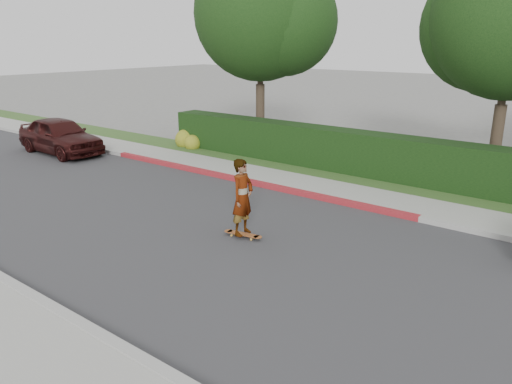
% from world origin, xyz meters
% --- Properties ---
extents(ground, '(120.00, 120.00, 0.00)m').
position_xyz_m(ground, '(0.00, 0.00, 0.00)').
color(ground, slate).
rests_on(ground, ground).
extents(road, '(60.00, 8.00, 0.01)m').
position_xyz_m(road, '(0.00, 0.00, 0.01)').
color(road, '#2D2D30').
rests_on(road, ground).
extents(curb_near, '(60.00, 0.20, 0.15)m').
position_xyz_m(curb_near, '(0.00, -4.10, 0.07)').
color(curb_near, '#9E9E99').
rests_on(curb_near, ground).
extents(curb_far, '(60.00, 0.20, 0.15)m').
position_xyz_m(curb_far, '(0.00, 4.10, 0.07)').
color(curb_far, '#9E9E99').
rests_on(curb_far, ground).
extents(curb_red_section, '(12.00, 0.21, 0.15)m').
position_xyz_m(curb_red_section, '(-5.00, 4.10, 0.08)').
color(curb_red_section, maroon).
rests_on(curb_red_section, ground).
extents(sidewalk_far, '(60.00, 1.60, 0.12)m').
position_xyz_m(sidewalk_far, '(0.00, 5.00, 0.06)').
color(sidewalk_far, gray).
rests_on(sidewalk_far, ground).
extents(planting_strip, '(60.00, 1.60, 0.10)m').
position_xyz_m(planting_strip, '(0.00, 6.60, 0.05)').
color(planting_strip, '#2D4C1E').
rests_on(planting_strip, ground).
extents(hedge, '(15.00, 1.00, 1.50)m').
position_xyz_m(hedge, '(-3.00, 7.20, 0.75)').
color(hedge, black).
rests_on(hedge, ground).
extents(flowering_shrub, '(1.40, 1.00, 0.90)m').
position_xyz_m(flowering_shrub, '(-10.01, 6.74, 0.33)').
color(flowering_shrub, '#2D4C19').
rests_on(flowering_shrub, ground).
extents(tree_left, '(5.99, 5.21, 8.00)m').
position_xyz_m(tree_left, '(-7.51, 8.69, 5.26)').
color(tree_left, '#33261C').
rests_on(tree_left, ground).
extents(skateboard, '(1.00, 0.36, 0.09)m').
position_xyz_m(skateboard, '(-1.88, 0.49, 0.09)').
color(skateboard, gold).
rests_on(skateboard, ground).
extents(skateboarder, '(0.47, 0.68, 1.79)m').
position_xyz_m(skateboarder, '(-1.88, 0.49, 1.00)').
color(skateboarder, white).
rests_on(skateboarder, skateboard).
extents(car_maroon, '(4.37, 1.91, 1.47)m').
position_xyz_m(car_maroon, '(-13.37, 2.91, 0.73)').
color(car_maroon, '#361211').
rests_on(car_maroon, ground).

